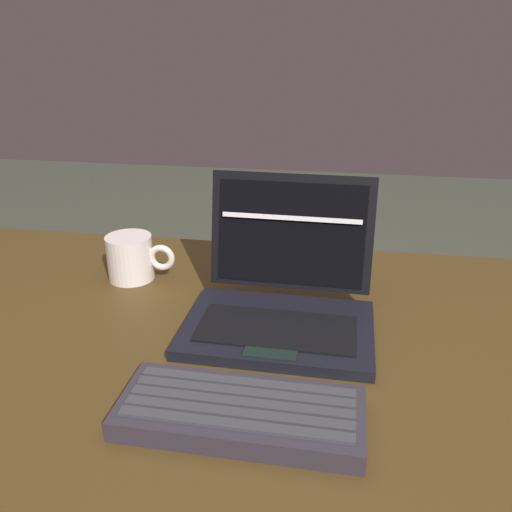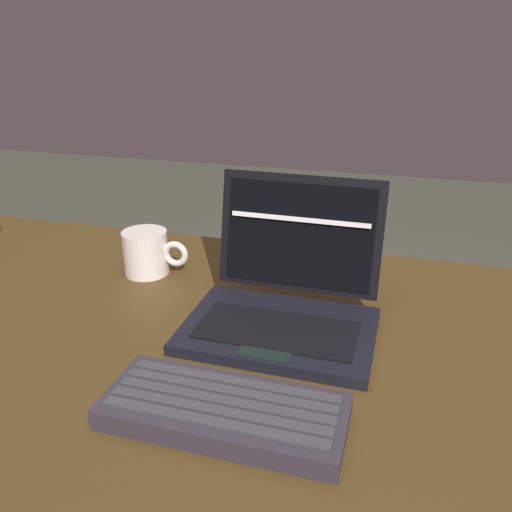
% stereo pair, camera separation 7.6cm
% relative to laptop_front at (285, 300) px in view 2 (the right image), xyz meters
% --- Properties ---
extents(desk, '(1.74, 0.80, 0.74)m').
position_rel_laptop_front_xyz_m(desk, '(0.00, -0.07, -0.14)').
color(desk, '#473215').
rests_on(desk, ground).
extents(laptop_front, '(0.29, 0.25, 0.22)m').
position_rel_laptop_front_xyz_m(laptop_front, '(0.00, 0.00, 0.00)').
color(laptop_front, black).
rests_on(laptop_front, desk).
extents(external_keyboard, '(0.30, 0.13, 0.03)m').
position_rel_laptop_front_xyz_m(external_keyboard, '(-0.02, -0.24, -0.03)').
color(external_keyboard, '#2D2830').
rests_on(external_keyboard, desk).
extents(coffee_mug, '(0.13, 0.09, 0.09)m').
position_rel_laptop_front_xyz_m(coffee_mug, '(-0.30, 0.12, -0.00)').
color(coffee_mug, silver).
rests_on(coffee_mug, desk).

